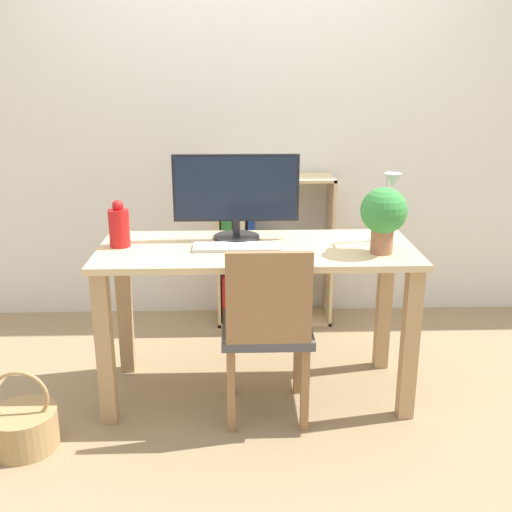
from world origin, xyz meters
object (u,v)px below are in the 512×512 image
at_px(keyboard, 237,247).
at_px(basket, 24,427).
at_px(monitor, 236,193).
at_px(desk_lamp, 389,201).
at_px(chair, 267,326).
at_px(bookshelf, 257,261).
at_px(potted_plant, 384,214).
at_px(vase, 119,226).

height_order(keyboard, basket, keyboard).
relative_size(monitor, basket, 1.67).
distance_m(desk_lamp, chair, 0.81).
height_order(chair, basket, chair).
height_order(bookshelf, basket, bookshelf).
relative_size(keyboard, potted_plant, 1.35).
bearing_deg(bookshelf, monitor, -99.21).
xyz_separation_m(keyboard, chair, (0.13, -0.22, -0.30)).
bearing_deg(chair, basket, -174.29).
height_order(monitor, bookshelf, monitor).
relative_size(vase, chair, 0.26).
height_order(vase, potted_plant, potted_plant).
relative_size(monitor, keyboard, 1.50).
height_order(desk_lamp, chair, desk_lamp).
bearing_deg(potted_plant, monitor, 158.63).
distance_m(vase, potted_plant, 1.20).
bearing_deg(monitor, bookshelf, 80.79).
bearing_deg(keyboard, monitor, 90.49).
xyz_separation_m(monitor, desk_lamp, (0.71, -0.11, -0.02)).
height_order(vase, desk_lamp, desk_lamp).
xyz_separation_m(vase, chair, (0.67, -0.27, -0.39)).
bearing_deg(keyboard, vase, 174.20).
relative_size(keyboard, vase, 1.82).
distance_m(potted_plant, chair, 0.71).
xyz_separation_m(desk_lamp, chair, (-0.58, -0.27, -0.50)).
relative_size(potted_plant, chair, 0.35).
distance_m(vase, desk_lamp, 1.25).
bearing_deg(vase, bookshelf, 52.76).
bearing_deg(bookshelf, basket, -127.73).
bearing_deg(potted_plant, desk_lamp, 68.02).
bearing_deg(keyboard, desk_lamp, 4.58).
distance_m(chair, basket, 1.12).
height_order(desk_lamp, potted_plant, desk_lamp).
xyz_separation_m(monitor, vase, (-0.54, -0.11, -0.13)).
height_order(vase, basket, vase).
distance_m(monitor, potted_plant, 0.70).
distance_m(monitor, bookshelf, 0.97).
distance_m(potted_plant, basket, 1.80).
xyz_separation_m(keyboard, potted_plant, (0.65, -0.09, 0.17)).
bearing_deg(chair, desk_lamp, 20.70).
height_order(vase, bookshelf, vase).
bearing_deg(chair, potted_plant, 9.40).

